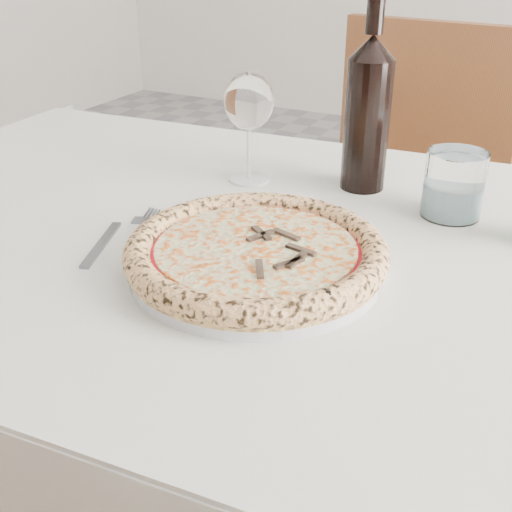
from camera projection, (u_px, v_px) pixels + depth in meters
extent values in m
cube|color=gray|center=(245.00, 460.00, 1.53)|extent=(5.00, 6.00, 0.02)
cube|color=#592C15|center=(290.00, 256.00, 0.87)|extent=(1.46, 0.90, 0.04)
cube|color=white|center=(290.00, 241.00, 0.86)|extent=(1.53, 0.97, 0.01)
cube|color=white|center=(381.00, 206.00, 1.25)|extent=(1.47, 0.01, 0.22)
cylinder|color=#592C15|center=(106.00, 279.00, 1.57)|extent=(0.06, 0.06, 0.71)
cube|color=#592C15|center=(384.00, 238.00, 1.56)|extent=(0.49, 0.49, 0.04)
cube|color=#592C15|center=(426.00, 118.00, 1.60)|extent=(0.45, 0.09, 0.46)
cylinder|color=#592C15|center=(471.00, 308.00, 1.72)|extent=(0.04, 0.04, 0.43)
cylinder|color=#592C15|center=(419.00, 384.00, 1.43)|extent=(0.04, 0.04, 0.43)
cylinder|color=#592C15|center=(343.00, 270.00, 1.90)|extent=(0.04, 0.04, 0.43)
cylinder|color=#592C15|center=(275.00, 331.00, 1.62)|extent=(0.04, 0.04, 0.43)
cylinder|color=silver|center=(256.00, 266.00, 0.77)|extent=(0.30, 0.30, 0.01)
torus|color=silver|center=(256.00, 262.00, 0.77)|extent=(0.30, 0.30, 0.01)
cylinder|color=#E0B865|center=(256.00, 256.00, 0.77)|extent=(0.31, 0.31, 0.01)
torus|color=#E3AA68|center=(256.00, 250.00, 0.76)|extent=(0.31, 0.31, 0.03)
cylinder|color=#D90009|center=(256.00, 250.00, 0.76)|extent=(0.26, 0.26, 0.00)
cylinder|color=beige|center=(256.00, 248.00, 0.76)|extent=(0.24, 0.24, 0.00)
cube|color=#422F24|center=(279.00, 250.00, 0.75)|extent=(0.04, 0.01, 0.00)
cube|color=#422F24|center=(293.00, 237.00, 0.78)|extent=(0.03, 0.04, 0.00)
cube|color=#422F24|center=(269.00, 221.00, 0.82)|extent=(0.02, 0.04, 0.00)
cube|color=#422F24|center=(238.00, 234.00, 0.79)|extent=(0.04, 0.02, 0.00)
cube|color=#422F24|center=(210.00, 244.00, 0.76)|extent=(0.04, 0.02, 0.00)
cube|color=#422F24|center=(213.00, 267.00, 0.71)|extent=(0.02, 0.04, 0.00)
cube|color=#422F24|center=(263.00, 261.00, 0.72)|extent=(0.03, 0.04, 0.00)
cube|color=slate|center=(102.00, 244.00, 0.84)|extent=(0.06, 0.13, 0.00)
cube|color=slate|center=(139.00, 221.00, 0.90)|extent=(0.03, 0.03, 0.00)
cylinder|color=slate|center=(145.00, 214.00, 0.92)|extent=(0.00, 0.03, 0.00)
cylinder|color=slate|center=(148.00, 214.00, 0.92)|extent=(0.00, 0.03, 0.00)
cylinder|color=slate|center=(151.00, 215.00, 0.92)|extent=(0.00, 0.03, 0.00)
cylinder|color=slate|center=(155.00, 216.00, 0.92)|extent=(0.00, 0.03, 0.00)
cylinder|color=silver|center=(249.00, 179.00, 1.05)|extent=(0.07, 0.07, 0.00)
cylinder|color=silver|center=(249.00, 152.00, 1.03)|extent=(0.01, 0.01, 0.09)
ellipsoid|color=white|center=(249.00, 102.00, 0.99)|extent=(0.08, 0.08, 0.09)
cylinder|color=white|center=(454.00, 184.00, 0.90)|extent=(0.08, 0.08, 0.09)
cylinder|color=#AFD8E9|center=(452.00, 200.00, 0.91)|extent=(0.08, 0.08, 0.05)
cylinder|color=black|center=(366.00, 126.00, 0.98)|extent=(0.07, 0.07, 0.20)
cone|color=black|center=(373.00, 47.00, 0.92)|extent=(0.07, 0.07, 0.04)
cylinder|color=black|center=(375.00, 15.00, 0.90)|extent=(0.03, 0.03, 0.05)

